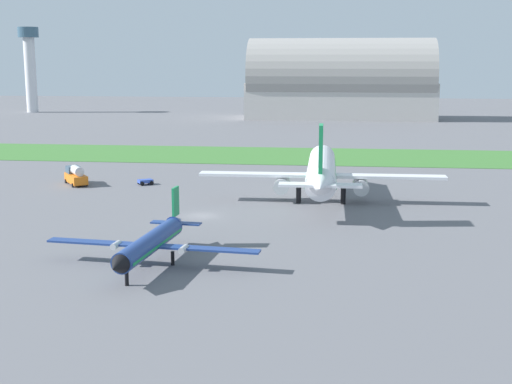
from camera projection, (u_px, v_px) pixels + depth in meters
name	position (u px, v px, depth m)	size (l,w,h in m)	color
ground_plane	(202.00, 216.00, 95.15)	(600.00, 600.00, 0.00)	slate
grass_taxiway_strip	(255.00, 155.00, 154.83)	(360.00, 28.00, 0.08)	#3D7533
airplane_midfield_jet	(321.00, 171.00, 103.43)	(36.49, 35.75, 12.91)	white
airplane_foreground_turboprop	(151.00, 242.00, 71.68)	(22.86, 19.61, 6.85)	navy
fuel_truck_near_gate	(76.00, 175.00, 118.52)	(5.74, 6.68, 3.29)	orange
baggage_cart_midfield	(145.00, 181.00, 118.52)	(2.95, 2.78, 0.90)	#334FB2
hangar_distant	(340.00, 83.00, 249.00)	(66.43, 26.25, 28.37)	#BCB7B2
control_tower	(30.00, 62.00, 276.89)	(8.00, 8.00, 33.45)	silver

